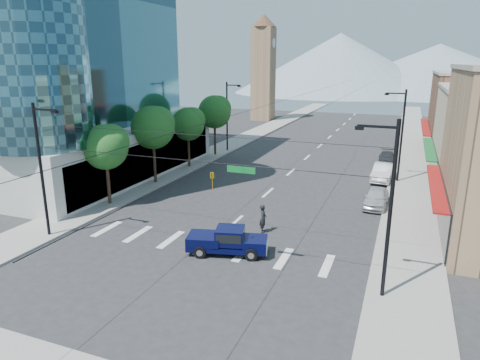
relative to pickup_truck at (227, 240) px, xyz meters
The scene contains 19 objects.
ground 1.99m from the pickup_truck, 148.75° to the right, with size 160.00×160.00×0.00m, color #28282B.
sidewalk_left 41.36m from the pickup_truck, 109.09° to the left, with size 4.00×120.00×0.15m, color gray.
sidewalk_right 40.46m from the pickup_truck, 74.99° to the left, with size 4.00×120.00×0.15m, color gray.
office_tower 33.52m from the pickup_truck, 155.06° to the left, with size 29.50×27.00×30.00m.
clock_tower 64.42m from the pickup_truck, 106.44° to the left, with size 4.80×4.80×20.40m.
mountain_left 150.33m from the pickup_truck, 96.33° to the left, with size 80.00×80.00×22.00m, color gray.
mountain_right 160.35m from the pickup_truck, 83.38° to the left, with size 90.00×90.00×18.00m, color gray.
tree_near 14.22m from the pickup_truck, 157.67° to the left, with size 3.65×3.64×6.71m.
tree_midnear 18.14m from the pickup_truck, 135.98° to the left, with size 4.09×4.09×7.52m.
tree_midfar 23.30m from the pickup_truck, 123.30° to the left, with size 3.65×3.64×6.71m.
tree_far 29.43m from the pickup_truck, 115.70° to the left, with size 4.09×4.09×7.52m.
signal_rig 4.43m from the pickup_truck, 124.68° to the right, with size 21.80×0.20×9.00m.
lamp_pole_nw 31.79m from the pickup_truck, 112.75° to the left, with size 2.00×0.25×9.00m.
lamp_pole_ne 23.33m from the pickup_truck, 66.55° to the left, with size 2.00×0.25×9.00m.
pickup_truck is the anchor object (origin of this frame).
pedestrian 4.19m from the pickup_truck, 76.54° to the left, with size 0.74×0.48×2.02m, color black.
parked_car_near 14.89m from the pickup_truck, 58.06° to the left, with size 1.82×4.52×1.54m, color silver.
parked_car_mid 22.61m from the pickup_truck, 69.62° to the left, with size 1.80×5.15×1.70m, color silver.
parked_car_far 30.31m from the pickup_truck, 74.94° to the left, with size 1.89×4.64×1.35m, color #323134.
Camera 1 is at (11.12, -21.44, 11.45)m, focal length 32.00 mm.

